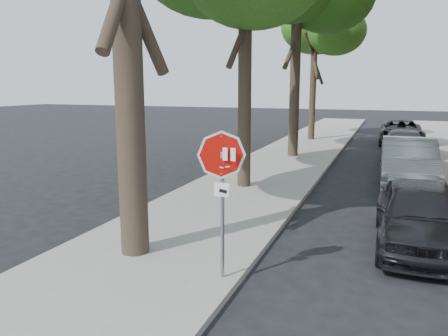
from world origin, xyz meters
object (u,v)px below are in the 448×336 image
object	(u,v)px
car_d	(401,132)
car_a	(418,215)
car_b	(408,163)
tree_far	(315,23)
stop_sign	(222,176)
car_c	(404,146)

from	to	relation	value
car_d	car_a	bearing A→B (deg)	-90.52
car_b	car_d	world-z (taller)	car_b
car_a	tree_far	bearing A→B (deg)	105.20
car_a	car_d	size ratio (longest dim) A/B	0.81
stop_sign	car_b	size ratio (longest dim) A/B	0.52
car_c	stop_sign	bearing A→B (deg)	-103.08
car_a	car_b	xyz separation A→B (m)	(0.00, 6.25, 0.11)
tree_far	car_a	world-z (taller)	tree_far
car_c	car_d	world-z (taller)	car_d
stop_sign	car_a	distance (m)	4.76
tree_far	car_d	size ratio (longest dim) A/B	1.79
tree_far	car_b	distance (m)	14.34
stop_sign	car_a	xyz separation A→B (m)	(3.30, 3.20, -1.23)
car_d	car_c	bearing A→B (deg)	-90.52
car_a	car_d	bearing A→B (deg)	88.67
car_b	car_c	size ratio (longest dim) A/B	1.03
stop_sign	car_b	bearing A→B (deg)	70.75
car_a	car_d	world-z (taller)	car_d
stop_sign	car_b	world-z (taller)	stop_sign
stop_sign	tree_far	size ratio (longest dim) A/B	0.28
stop_sign	tree_far	world-z (taller)	tree_far
car_a	car_c	xyz separation A→B (m)	(0.00, 11.53, -0.01)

